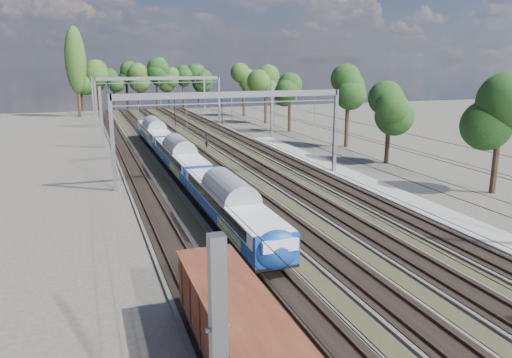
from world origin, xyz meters
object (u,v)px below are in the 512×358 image
object	(u,v)px
freight_boxcar	(244,344)
signal_far	(222,103)
signal_near	(175,106)
worker	(207,141)
emu_train	(180,154)

from	to	relation	value
freight_boxcar	signal_far	bearing A→B (deg)	75.25
freight_boxcar	signal_near	world-z (taller)	signal_near
signal_near	worker	bearing A→B (deg)	-108.16
signal_near	emu_train	bearing A→B (deg)	-117.29
emu_train	worker	bearing A→B (deg)	67.21
signal_far	worker	bearing A→B (deg)	-109.90
freight_boxcar	signal_near	distance (m)	78.35
freight_boxcar	emu_train	bearing A→B (deg)	82.89
freight_boxcar	worker	world-z (taller)	freight_boxcar
worker	emu_train	bearing A→B (deg)	176.37
emu_train	signal_near	bearing A→B (deg)	80.65
emu_train	worker	distance (m)	17.42
worker	signal_near	bearing A→B (deg)	18.95
emu_train	worker	size ratio (longest dim) A/B	29.07
emu_train	signal_far	xyz separation A→B (m)	(15.85, 41.26, 1.76)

